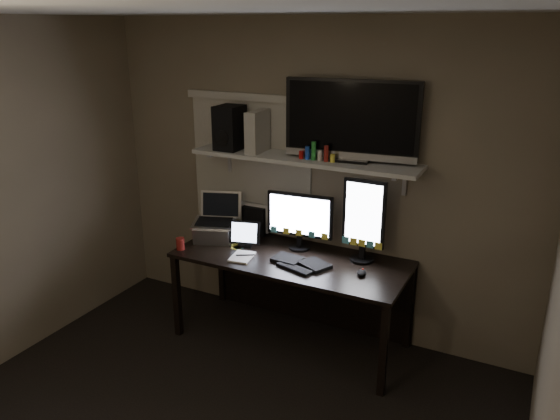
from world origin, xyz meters
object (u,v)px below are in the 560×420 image
Objects in this scene: desk at (297,272)px; monitor_landscape at (300,221)px; tv at (351,121)px; game_console at (258,131)px; cup at (180,244)px; mouse at (361,273)px; tablet at (245,234)px; keyboard at (301,262)px; laptop at (214,218)px; speaker at (230,128)px; monitor_portrait at (364,220)px.

desk is 0.42m from monitor_landscape.
tv is 0.75m from game_console.
mouse is at bearing 8.13° from cup.
mouse is 0.31× the size of game_console.
tv reaches higher than game_console.
tablet is 0.82m from game_console.
laptop is at bearing -171.13° from keyboard.
speaker reaches higher than mouse.
desk is 3.37× the size of monitor_landscape.
mouse is at bearing 18.23° from keyboard.
desk is 0.52m from tablet.
monitor_landscape is at bearing -4.60° from game_console.
tablet is at bearing 34.36° from cup.
cup is 0.28× the size of speaker.
game_console is (-0.38, 0.07, 1.09)m from desk.
mouse is 0.29× the size of speaker.
keyboard is 0.46× the size of tv.
monitor_landscape is 0.68m from mouse.
speaker is at bearing 174.90° from desk.
monitor_portrait is 0.40m from mouse.
game_console is at bearing 6.61° from laptop.
keyboard is at bearing -26.81° from laptop.
mouse is at bearing -70.67° from monitor_portrait.
keyboard is 4.52× the size of mouse.
keyboard is at bearing -58.67° from desk.
laptop is 0.81m from game_console.
keyboard is at bearing -144.67° from monitor_portrait.
monitor_landscape reaches higher than laptop.
game_console reaches higher than laptop.
cup is 0.30× the size of game_console.
monitor_landscape is 0.72m from laptop.
monitor_landscape reaches higher than desk.
game_console is at bearing 169.41° from desk.
desk is at bearing -167.20° from tv.
cup reaches higher than desk.
desk is at bearing 150.05° from mouse.
tv reaches higher than cup.
desk is 0.71m from monitor_portrait.
mouse is (0.47, 0.02, 0.00)m from keyboard.
tablet is 2.56× the size of cup.
tv is (0.36, 0.12, 1.22)m from desk.
speaker is at bearing 177.62° from tv.
tablet is at bearing -171.07° from tv.
desk is at bearing -3.28° from tablet.
monitor_portrait is 1.07m from game_console.
laptop is at bearing -120.45° from speaker.
tablet reaches higher than desk.
keyboard is at bearing -67.82° from monitor_landscape.
keyboard is 0.86m from laptop.
desk is 2.78× the size of monitor_portrait.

